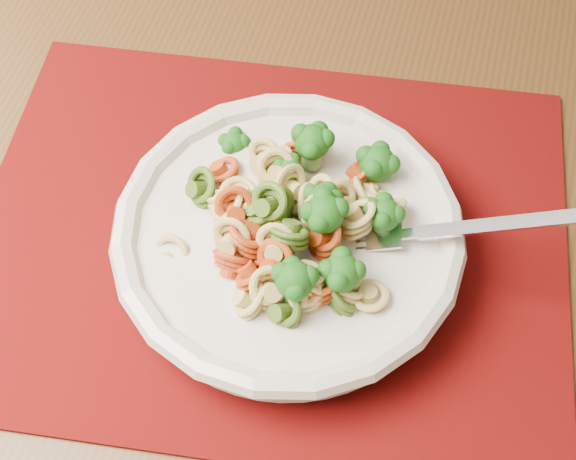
# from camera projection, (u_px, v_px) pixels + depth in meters

# --- Properties ---
(dining_table) EXTENTS (1.47, 1.02, 0.78)m
(dining_table) POSITION_uv_depth(u_px,v_px,m) (250.00, 150.00, 0.81)
(dining_table) COLOR #4C2E15
(dining_table) RESTS_ON ground
(placemat) EXTENTS (0.47, 0.37, 0.00)m
(placemat) POSITION_uv_depth(u_px,v_px,m) (269.00, 236.00, 0.63)
(placemat) COLOR #550307
(placemat) RESTS_ON dining_table
(pasta_bowl) EXTENTS (0.26, 0.26, 0.05)m
(pasta_bowl) POSITION_uv_depth(u_px,v_px,m) (288.00, 237.00, 0.59)
(pasta_bowl) COLOR beige
(pasta_bowl) RESTS_ON placemat
(pasta_broccoli_heap) EXTENTS (0.22, 0.22, 0.06)m
(pasta_broccoli_heap) POSITION_uv_depth(u_px,v_px,m) (288.00, 226.00, 0.58)
(pasta_broccoli_heap) COLOR tan
(pasta_broccoli_heap) RESTS_ON pasta_bowl
(fork) EXTENTS (0.18, 0.04, 0.08)m
(fork) POSITION_uv_depth(u_px,v_px,m) (384.00, 236.00, 0.57)
(fork) COLOR silver
(fork) RESTS_ON pasta_bowl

